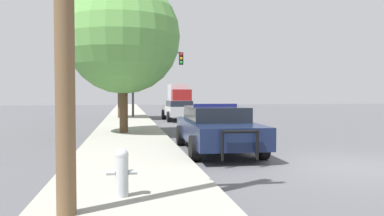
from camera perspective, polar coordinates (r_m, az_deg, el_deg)
The scene contains 9 objects.
ground_plane at distance 9.82m, azimuth 22.30°, elevation -8.27°, with size 110.00×110.00×0.00m, color #4F4F54.
sidewalk_left at distance 8.33m, azimuth -9.34°, elevation -9.53°, with size 3.00×110.00×0.13m.
police_car at distance 11.44m, azimuth 3.72°, elevation -2.94°, with size 2.18×5.14×1.45m.
fire_hydrant at distance 6.06m, azimuth -10.63°, elevation -9.38°, with size 0.48×0.21×0.76m.
traffic_light at distance 27.53m, azimuth -5.83°, elevation 5.90°, with size 3.76×0.35×4.85m.
car_background_midblock at distance 24.83m, azimuth -2.05°, elevation -0.27°, with size 1.98×4.32×1.32m.
box_truck at distance 49.96m, azimuth -2.03°, elevation 2.01°, with size 2.71×7.13×3.12m.
tree_sidewalk_near at distance 16.16m, azimuth -10.44°, elevation 10.61°, with size 4.77×4.77×6.41m.
tree_sidewalk_mid at distance 26.52m, azimuth -10.83°, elevation 9.11°, with size 4.65×4.65×7.22m.
Camera 1 is at (-5.18, -8.16, 1.74)m, focal length 35.00 mm.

